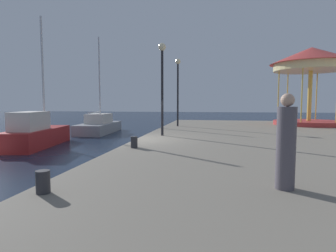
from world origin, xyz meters
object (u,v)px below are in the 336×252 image
(lamp_post_far_end, at_px, (178,81))
(bollard_north, at_px, (134,142))
(sailboat_grey, at_px, (99,125))
(carousel, at_px, (311,67))
(bollard_south, at_px, (43,182))
(person_near_carousel, at_px, (286,145))
(sailboat_red, at_px, (36,133))
(lamp_post_mid_promenade, at_px, (162,73))

(lamp_post_far_end, bearing_deg, bollard_north, -92.08)
(sailboat_grey, relative_size, carousel, 1.36)
(sailboat_grey, height_order, bollard_south, sailboat_grey)
(carousel, bearing_deg, person_near_carousel, -108.74)
(sailboat_red, relative_size, person_near_carousel, 4.13)
(sailboat_red, height_order, bollard_north, sailboat_red)
(lamp_post_mid_promenade, xyz_separation_m, lamp_post_far_end, (0.04, 5.46, 0.07))
(sailboat_red, height_order, lamp_post_mid_promenade, sailboat_red)
(lamp_post_mid_promenade, distance_m, bollard_north, 4.73)
(sailboat_grey, distance_m, lamp_post_mid_promenade, 10.58)
(sailboat_red, distance_m, lamp_post_mid_promenade, 7.65)
(sailboat_red, bearing_deg, sailboat_grey, 86.36)
(carousel, height_order, person_near_carousel, carousel)
(sailboat_red, height_order, lamp_post_far_end, sailboat_red)
(bollard_north, relative_size, person_near_carousel, 0.23)
(sailboat_red, height_order, carousel, sailboat_red)
(sailboat_red, height_order, bollard_south, sailboat_red)
(bollard_north, bearing_deg, carousel, 51.42)
(person_near_carousel, bearing_deg, bollard_north, 135.00)
(sailboat_grey, relative_size, lamp_post_mid_promenade, 1.72)
(carousel, height_order, bollard_north, carousel)
(sailboat_grey, distance_m, person_near_carousel, 18.65)
(lamp_post_far_end, distance_m, person_near_carousel, 14.00)
(sailboat_grey, relative_size, bollard_south, 18.81)
(bollard_north, bearing_deg, person_near_carousel, -45.00)
(bollard_north, xyz_separation_m, person_near_carousel, (4.04, -4.04, 0.62))
(bollard_north, distance_m, person_near_carousel, 5.74)
(bollard_north, bearing_deg, sailboat_red, 147.93)
(carousel, distance_m, bollard_north, 15.58)
(sailboat_red, relative_size, sailboat_grey, 0.96)
(lamp_post_mid_promenade, height_order, person_near_carousel, lamp_post_mid_promenade)
(sailboat_red, xyz_separation_m, lamp_post_mid_promenade, (7.00, -0.39, 3.05))
(bollard_south, xyz_separation_m, person_near_carousel, (4.22, 0.95, 0.62))
(lamp_post_mid_promenade, xyz_separation_m, bollard_south, (-0.48, -8.80, -2.78))
(lamp_post_far_end, xyz_separation_m, bollard_south, (-0.52, -14.26, -2.85))
(carousel, height_order, lamp_post_mid_promenade, carousel)
(sailboat_red, bearing_deg, lamp_post_mid_promenade, -3.21)
(carousel, distance_m, lamp_post_far_end, 9.47)
(lamp_post_far_end, bearing_deg, bollard_south, -92.09)
(lamp_post_far_end, relative_size, bollard_north, 11.22)
(sailboat_grey, relative_size, bollard_north, 18.81)
(person_near_carousel, bearing_deg, lamp_post_mid_promenade, 115.50)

